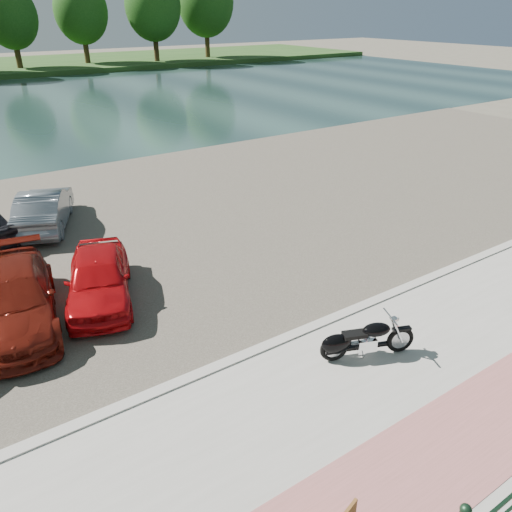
{
  "coord_description": "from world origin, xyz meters",
  "views": [
    {
      "loc": [
        -6.85,
        -6.03,
        7.51
      ],
      "look_at": [
        0.32,
        4.56,
        1.1
      ],
      "focal_mm": 35.0,
      "sensor_mm": 36.0,
      "label": 1
    }
  ],
  "objects": [
    {
      "name": "car_3",
      "position": [
        -5.87,
        6.55,
        0.77
      ],
      "size": [
        2.91,
        5.31,
        1.46
      ],
      "primitive_type": "imported",
      "rotation": [
        0.0,
        0.0,
        -0.18
      ],
      "color": "maroon",
      "rests_on": "parking_lot"
    },
    {
      "name": "ground",
      "position": [
        0.0,
        0.0,
        0.0
      ],
      "size": [
        200.0,
        200.0,
        0.0
      ],
      "primitive_type": "plane",
      "color": "#595447",
      "rests_on": "ground"
    },
    {
      "name": "parking_lot",
      "position": [
        0.0,
        11.0,
        0.02
      ],
      "size": [
        60.0,
        18.0,
        0.04
      ],
      "primitive_type": "cube",
      "color": "#3E3B32",
      "rests_on": "ground"
    },
    {
      "name": "car_9",
      "position": [
        -3.64,
        12.82,
        0.77
      ],
      "size": [
        3.08,
        4.68,
        1.46
      ],
      "primitive_type": "imported",
      "rotation": [
        0.0,
        0.0,
        2.76
      ],
      "color": "slate",
      "rests_on": "parking_lot"
    },
    {
      "name": "car_4",
      "position": [
        -3.68,
        6.47,
        0.76
      ],
      "size": [
        2.99,
        4.52,
        1.43
      ],
      "primitive_type": "imported",
      "rotation": [
        0.0,
        0.0,
        -0.34
      ],
      "color": "#B90C10",
      "rests_on": "parking_lot"
    },
    {
      "name": "motorcycle",
      "position": [
        0.44,
        0.46,
        0.56
      ],
      "size": [
        2.22,
        1.13,
        1.05
      ],
      "rotation": [
        0.0,
        0.0,
        -0.39
      ],
      "color": "black",
      "rests_on": "promenade"
    },
    {
      "name": "river",
      "position": [
        0.0,
        40.0,
        0.0
      ],
      "size": [
        120.0,
        40.0,
        0.0
      ],
      "primitive_type": "cube",
      "color": "#1A302E",
      "rests_on": "ground"
    },
    {
      "name": "promenade",
      "position": [
        0.0,
        -1.0,
        0.05
      ],
      "size": [
        60.0,
        6.0,
        0.1
      ],
      "primitive_type": "cube",
      "color": "#9C9A93",
      "rests_on": "ground"
    },
    {
      "name": "kerb",
      "position": [
        0.0,
        2.0,
        0.07
      ],
      "size": [
        60.0,
        0.3,
        0.14
      ],
      "primitive_type": "cube",
      "color": "#9C9A93",
      "rests_on": "ground"
    },
    {
      "name": "pink_path",
      "position": [
        0.0,
        -2.5,
        0.1
      ],
      "size": [
        60.0,
        2.0,
        0.01
      ],
      "primitive_type": "cube",
      "color": "#945853",
      "rests_on": "promenade"
    }
  ]
}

